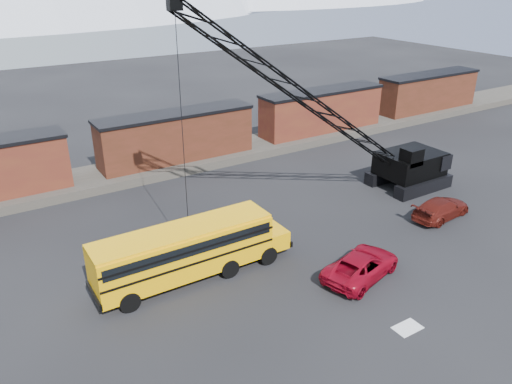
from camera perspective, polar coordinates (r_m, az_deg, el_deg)
ground at (r=28.03m, az=10.10°, el=-10.98°), size 160.00×160.00×0.00m
gravel_berm at (r=44.55m, az=-8.89°, el=3.38°), size 120.00×5.00×0.70m
boxcar_mid at (r=43.76m, az=-9.09°, el=6.34°), size 13.70×3.10×4.17m
boxcar_east_near at (r=51.81m, az=7.51°, el=9.24°), size 13.70×3.10×4.17m
boxcar_east_far at (r=62.98m, az=19.09°, el=10.81°), size 13.70×3.10×4.17m
snow_patch at (r=26.18m, az=16.93°, el=-14.62°), size 1.40×0.90×0.02m
school_bus at (r=27.94m, az=-7.60°, el=-6.52°), size 11.65×2.65×3.19m
red_pickup at (r=28.90m, az=11.95°, el=-8.20°), size 5.77×3.76×1.48m
maroon_suv at (r=37.04m, az=20.39°, el=-1.75°), size 5.07×2.49×1.42m
crawler_crane at (r=33.03m, az=7.24°, el=9.54°), size 22.64×4.20×14.85m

